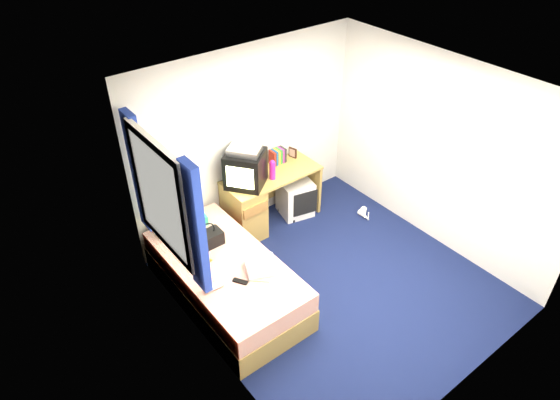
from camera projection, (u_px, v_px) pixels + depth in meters
ground at (335, 284)px, 5.85m from camera, size 3.40×3.40×0.00m
room_shell at (344, 181)px, 5.00m from camera, size 3.40×3.40×3.40m
bed at (226, 280)px, 5.54m from camera, size 1.01×2.00×0.54m
pillow at (181, 221)px, 5.85m from camera, size 0.58×0.40×0.12m
desk at (254, 203)px, 6.47m from camera, size 1.30×0.55×0.75m
storage_cube at (295, 197)px, 6.83m from camera, size 0.50×0.50×0.52m
crt_tv at (245, 169)px, 6.08m from camera, size 0.61×0.61×0.45m
vcr at (245, 150)px, 5.93m from camera, size 0.45×0.47×0.07m
book_row at (278, 156)px, 6.57m from camera, size 0.20×0.13×0.20m
picture_frame at (293, 153)px, 6.70m from camera, size 0.05×0.12×0.14m
pink_water_bottle at (272, 171)px, 6.24m from camera, size 0.10×0.10×0.24m
aerosol_can at (262, 170)px, 6.30m from camera, size 0.06×0.06×0.20m
handbag at (208, 239)px, 5.54m from camera, size 0.33×0.19×0.31m
towel at (261, 266)px, 5.24m from camera, size 0.39×0.36×0.10m
magazine at (196, 259)px, 5.39m from camera, size 0.26×0.31×0.01m
water_bottle at (214, 286)px, 5.03m from camera, size 0.20×0.08×0.07m
colour_swatch_fan at (259, 279)px, 5.15m from camera, size 0.20×0.19×0.01m
remote_control at (240, 281)px, 5.12m from camera, size 0.13×0.16×0.02m
window_assembly at (163, 198)px, 4.82m from camera, size 0.11×1.42×1.40m
white_heels at (364, 215)px, 6.87m from camera, size 0.22×0.27×0.09m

